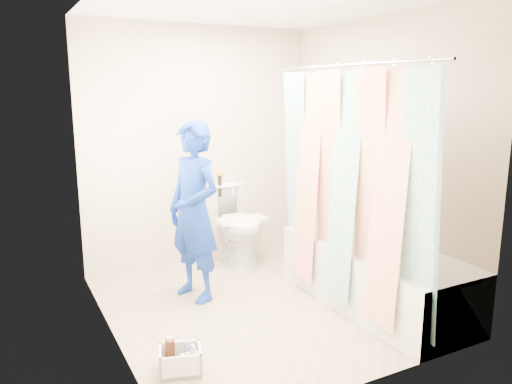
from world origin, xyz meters
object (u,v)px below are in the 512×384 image
bathtub (374,274)px  toilet (236,224)px  plumber (194,212)px  cleaning_caddy (182,361)px

bathtub → toilet: 1.61m
bathtub → plumber: 1.59m
toilet → plumber: size_ratio=0.53×
toilet → plumber: bearing=-136.2°
toilet → plumber: 1.04m
plumber → cleaning_caddy: plumber is taller
bathtub → toilet: (-0.55, 1.51, 0.14)m
bathtub → toilet: bearing=110.1°
plumber → bathtub: bearing=37.5°
bathtub → plumber: size_ratio=1.15×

